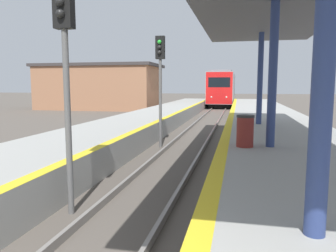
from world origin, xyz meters
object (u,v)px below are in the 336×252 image
signal_near (65,53)px  signal_mid (160,70)px  trash_bin (245,131)px  train (223,88)px

signal_near → signal_mid: bearing=89.3°
signal_mid → trash_bin: bearing=-49.7°
signal_near → signal_mid: (0.09, 7.23, 0.00)m
train → signal_mid: size_ratio=3.71×
signal_near → trash_bin: bearing=44.4°
trash_bin → signal_near: bearing=-135.6°
train → trash_bin: (2.23, -33.73, -0.82)m
train → signal_mid: bearing=-92.1°
train → trash_bin: size_ratio=19.24×
train → signal_near: (-1.17, -37.06, 1.00)m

